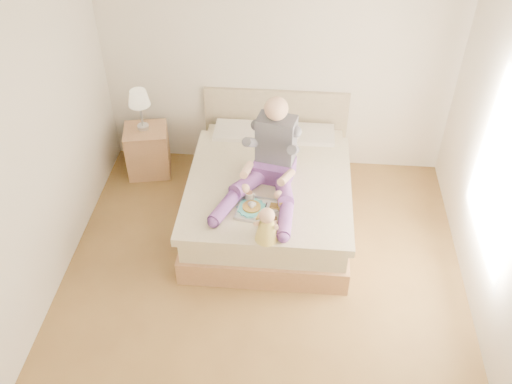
# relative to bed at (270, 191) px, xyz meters

# --- Properties ---
(room) EXTENTS (4.02, 4.22, 2.71)m
(room) POSITION_rel_bed_xyz_m (0.08, -1.08, 1.19)
(room) COLOR brown
(room) RESTS_ON ground
(bed) EXTENTS (1.70, 2.18, 1.00)m
(bed) POSITION_rel_bed_xyz_m (0.00, 0.00, 0.00)
(bed) COLOR #9B6F48
(bed) RESTS_ON ground
(nightstand) EXTENTS (0.57, 0.53, 0.61)m
(nightstand) POSITION_rel_bed_xyz_m (-1.51, 0.64, -0.01)
(nightstand) COLOR #9B6F48
(nightstand) RESTS_ON ground
(lamp) EXTENTS (0.25, 0.25, 0.50)m
(lamp) POSITION_rel_bed_xyz_m (-1.54, 0.67, 0.67)
(lamp) COLOR silver
(lamp) RESTS_ON nightstand
(adult) EXTENTS (0.84, 1.22, 0.96)m
(adult) POSITION_rel_bed_xyz_m (0.01, -0.23, 0.57)
(adult) COLOR #5F327E
(adult) RESTS_ON bed
(tray) EXTENTS (0.50, 0.42, 0.13)m
(tray) POSITION_rel_bed_xyz_m (-0.05, -0.65, 0.32)
(tray) COLOR silver
(tray) RESTS_ON bed
(baby) EXTENTS (0.24, 0.33, 0.36)m
(baby) POSITION_rel_bed_xyz_m (0.04, -1.01, 0.44)
(baby) COLOR #E2C947
(baby) RESTS_ON bed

